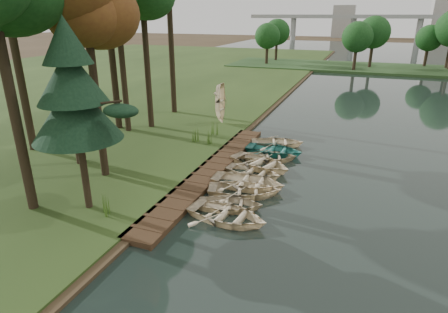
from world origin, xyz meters
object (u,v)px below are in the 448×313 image
(rowboat_2, at_px, (244,188))
(pine_tree, at_px, (73,93))
(rowboat_0, at_px, (227,213))
(rowboat_1, at_px, (230,203))
(boardwalk, at_px, (211,171))
(stored_rowboat, at_px, (221,119))

(rowboat_2, height_order, pine_tree, pine_tree)
(rowboat_0, xyz_separation_m, rowboat_1, (-0.25, 1.08, -0.06))
(rowboat_2, xyz_separation_m, pine_tree, (-6.27, -4.15, 5.22))
(boardwalk, bearing_deg, rowboat_1, -55.97)
(boardwalk, height_order, rowboat_0, rowboat_0)
(rowboat_1, distance_m, stored_rowboat, 14.09)
(boardwalk, xyz_separation_m, pine_tree, (-3.56, -6.28, 5.51))
(rowboat_1, relative_size, rowboat_2, 0.83)
(rowboat_1, distance_m, rowboat_2, 1.63)
(rowboat_1, height_order, stored_rowboat, stored_rowboat)
(boardwalk, height_order, rowboat_2, rowboat_2)
(stored_rowboat, bearing_deg, boardwalk, -164.99)
(stored_rowboat, distance_m, pine_tree, 16.34)
(boardwalk, xyz_separation_m, rowboat_2, (2.72, -2.13, 0.29))
(rowboat_0, distance_m, pine_tree, 8.34)
(boardwalk, height_order, rowboat_1, rowboat_1)
(boardwalk, distance_m, rowboat_0, 5.57)
(pine_tree, bearing_deg, rowboat_2, 33.50)
(rowboat_2, bearing_deg, rowboat_0, 166.25)
(stored_rowboat, xyz_separation_m, pine_tree, (-0.65, -15.53, 5.02))
(stored_rowboat, bearing_deg, rowboat_1, -159.74)
(rowboat_1, bearing_deg, pine_tree, 98.70)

